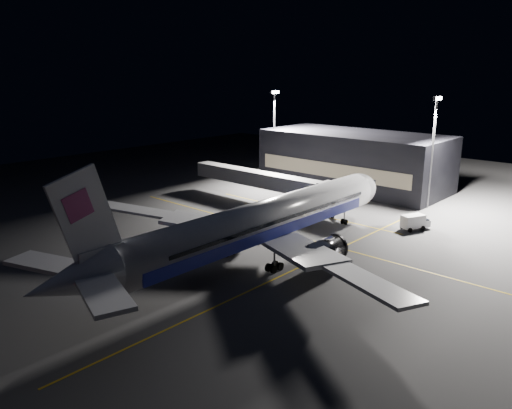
{
  "coord_description": "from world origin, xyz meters",
  "views": [
    {
      "loc": [
        -49.3,
        -42.86,
        25.25
      ],
      "look_at": [
        3.48,
        4.74,
        6.0
      ],
      "focal_mm": 35.0,
      "sensor_mm": 36.0,
      "label": 1
    }
  ],
  "objects": [
    {
      "name": "airliner",
      "position": [
        -1.08,
        0.0,
        5.16
      ],
      "size": [
        61.48,
        54.22,
        16.64
      ],
      "color": "silver",
      "rests_on": "ground"
    },
    {
      "name": "jet_bridge",
      "position": [
        22.0,
        18.06,
        4.58
      ],
      "size": [
        3.6,
        34.4,
        6.3
      ],
      "color": "#B2B2B7",
      "rests_on": "ground"
    },
    {
      "name": "ground",
      "position": [
        0.0,
        0.0,
        0.0
      ],
      "size": [
        200.0,
        200.0,
        0.0
      ],
      "primitive_type": "plane",
      "color": "#4C4C4F",
      "rests_on": "ground"
    },
    {
      "name": "safety_cone_b",
      "position": [
        3.31,
        4.0,
        0.27
      ],
      "size": [
        0.35,
        0.35,
        0.53
      ],
      "primitive_type": "cone",
      "color": "#FA620A",
      "rests_on": "ground"
    },
    {
      "name": "guide_line_main",
      "position": [
        10.0,
        0.0,
        0.01
      ],
      "size": [
        0.25,
        80.0,
        0.01
      ],
      "primitive_type": "cube",
      "color": "gold",
      "rests_on": "ground"
    },
    {
      "name": "safety_cone_c",
      "position": [
        1.99,
        7.64,
        0.34
      ],
      "size": [
        0.45,
        0.45,
        0.68
      ],
      "primitive_type": "cone",
      "color": "#FA620A",
      "rests_on": "ground"
    },
    {
      "name": "guide_line_side",
      "position": [
        22.0,
        10.0,
        0.01
      ],
      "size": [
        0.25,
        40.0,
        0.01
      ],
      "primitive_type": "cube",
      "color": "gold",
      "rests_on": "ground"
    },
    {
      "name": "guide_line_cross",
      "position": [
        0.0,
        -6.0,
        0.01
      ],
      "size": [
        70.0,
        0.25,
        0.01
      ],
      "primitive_type": "cube",
      "color": "gold",
      "rests_on": "ground"
    },
    {
      "name": "floodlight_mast_south",
      "position": [
        40.0,
        -6.01,
        12.37
      ],
      "size": [
        2.4,
        0.67,
        20.7
      ],
      "color": "#59595E",
      "rests_on": "ground"
    },
    {
      "name": "service_truck",
      "position": [
        25.76,
        -10.12,
        1.33
      ],
      "size": [
        5.21,
        3.75,
        2.49
      ],
      "rotation": [
        0.0,
        0.0,
        -0.42
      ],
      "color": "silver",
      "rests_on": "ground"
    },
    {
      "name": "floodlight_mast_north",
      "position": [
        40.0,
        31.99,
        12.37
      ],
      "size": [
        2.4,
        0.68,
        20.7
      ],
      "color": "#59595E",
      "rests_on": "ground"
    },
    {
      "name": "safety_cone_a",
      "position": [
        -6.82,
        6.01,
        0.32
      ],
      "size": [
        0.42,
        0.42,
        0.64
      ],
      "primitive_type": "cone",
      "color": "#FA620A",
      "rests_on": "ground"
    },
    {
      "name": "terminal",
      "position": [
        45.98,
        14.0,
        6.0
      ],
      "size": [
        18.12,
        40.0,
        12.0
      ],
      "color": "black",
      "rests_on": "ground"
    },
    {
      "name": "baggage_tug",
      "position": [
        -0.46,
        13.87,
        0.79
      ],
      "size": [
        2.67,
        2.31,
        1.7
      ],
      "rotation": [
        0.0,
        0.0,
        0.21
      ],
      "color": "black",
      "rests_on": "ground"
    }
  ]
}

